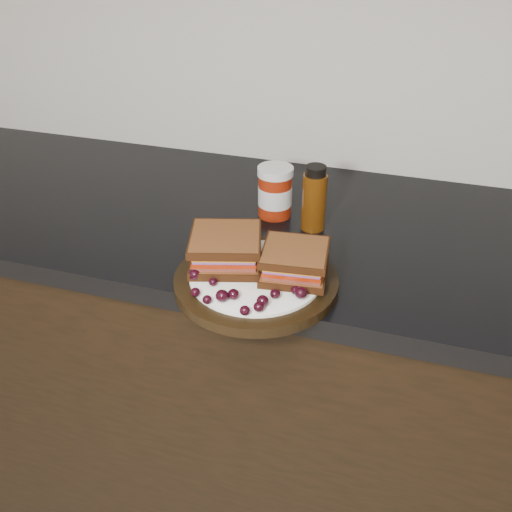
{
  "coord_description": "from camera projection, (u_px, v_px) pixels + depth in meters",
  "views": [
    {
      "loc": [
        0.33,
        0.7,
        1.46
      ],
      "look_at": [
        0.09,
        1.46,
        0.96
      ],
      "focal_mm": 40.0,
      "sensor_mm": 36.0,
      "label": 1
    }
  ],
  "objects": [
    {
      "name": "base_cabinets",
      "position": [
        250.0,
        379.0,
        1.44
      ],
      "size": [
        3.96,
        0.58,
        0.86
      ],
      "primitive_type": "cube",
      "color": "black",
      "rests_on": "ground_plane"
    },
    {
      "name": "countertop",
      "position": [
        249.0,
        224.0,
        1.2
      ],
      "size": [
        3.98,
        0.6,
        0.04
      ],
      "primitive_type": "cube",
      "color": "black",
      "rests_on": "base_cabinets"
    },
    {
      "name": "plate",
      "position": [
        256.0,
        281.0,
        0.97
      ],
      "size": [
        0.28,
        0.28,
        0.02
      ],
      "primitive_type": "cylinder",
      "color": "black",
      "rests_on": "countertop"
    },
    {
      "name": "sandwich_left",
      "position": [
        226.0,
        249.0,
        0.98
      ],
      "size": [
        0.15,
        0.15,
        0.06
      ],
      "primitive_type": null,
      "rotation": [
        0.0,
        0.0,
        0.28
      ],
      "color": "brown",
      "rests_on": "plate"
    },
    {
      "name": "sandwich_right",
      "position": [
        295.0,
        262.0,
        0.95
      ],
      "size": [
        0.12,
        0.12,
        0.05
      ],
      "primitive_type": null,
      "rotation": [
        0.0,
        0.0,
        0.12
      ],
      "color": "brown",
      "rests_on": "plate"
    },
    {
      "name": "grape_0",
      "position": [
        194.0,
        274.0,
        0.95
      ],
      "size": [
        0.02,
        0.02,
        0.02
      ],
      "primitive_type": "ellipsoid",
      "color": "black",
      "rests_on": "plate"
    },
    {
      "name": "grape_1",
      "position": [
        213.0,
        282.0,
        0.93
      ],
      "size": [
        0.01,
        0.01,
        0.01
      ],
      "primitive_type": "ellipsoid",
      "color": "black",
      "rests_on": "plate"
    },
    {
      "name": "grape_2",
      "position": [
        195.0,
        292.0,
        0.91
      ],
      "size": [
        0.02,
        0.02,
        0.01
      ],
      "primitive_type": "ellipsoid",
      "color": "black",
      "rests_on": "plate"
    },
    {
      "name": "grape_3",
      "position": [
        207.0,
        300.0,
        0.89
      ],
      "size": [
        0.02,
        0.02,
        0.01
      ],
      "primitive_type": "ellipsoid",
      "color": "black",
      "rests_on": "plate"
    },
    {
      "name": "grape_4",
      "position": [
        222.0,
        296.0,
        0.89
      ],
      "size": [
        0.02,
        0.02,
        0.02
      ],
      "primitive_type": "ellipsoid",
      "color": "black",
      "rests_on": "plate"
    },
    {
      "name": "grape_5",
      "position": [
        233.0,
        294.0,
        0.9
      ],
      "size": [
        0.02,
        0.02,
        0.02
      ],
      "primitive_type": "ellipsoid",
      "color": "black",
      "rests_on": "plate"
    },
    {
      "name": "grape_6",
      "position": [
        245.0,
        310.0,
        0.87
      ],
      "size": [
        0.02,
        0.02,
        0.02
      ],
      "primitive_type": "ellipsoid",
      "color": "black",
      "rests_on": "plate"
    },
    {
      "name": "grape_7",
      "position": [
        259.0,
        307.0,
        0.87
      ],
      "size": [
        0.02,
        0.02,
        0.02
      ],
      "primitive_type": "ellipsoid",
      "color": "black",
      "rests_on": "plate"
    },
    {
      "name": "grape_8",
      "position": [
        263.0,
        301.0,
        0.88
      ],
      "size": [
        0.02,
        0.02,
        0.02
      ],
      "primitive_type": "ellipsoid",
      "color": "black",
      "rests_on": "plate"
    },
    {
      "name": "grape_9",
      "position": [
        275.0,
        294.0,
        0.9
      ],
      "size": [
        0.02,
        0.02,
        0.02
      ],
      "primitive_type": "ellipsoid",
      "color": "black",
      "rests_on": "plate"
    },
    {
      "name": "grape_10",
      "position": [
        301.0,
        293.0,
        0.9
      ],
      "size": [
        0.02,
        0.02,
        0.02
      ],
      "primitive_type": "ellipsoid",
      "color": "black",
      "rests_on": "plate"
    },
    {
      "name": "grape_11",
      "position": [
        295.0,
        290.0,
        0.91
      ],
      "size": [
        0.02,
        0.02,
        0.01
      ],
      "primitive_type": "ellipsoid",
      "color": "black",
      "rests_on": "plate"
    },
    {
      "name": "grape_12",
      "position": [
        301.0,
        281.0,
        0.93
      ],
      "size": [
        0.02,
        0.02,
        0.02
      ],
      "primitive_type": "ellipsoid",
      "color": "black",
      "rests_on": "plate"
    },
    {
      "name": "grape_13",
      "position": [
        317.0,
        271.0,
        0.96
      ],
      "size": [
        0.02,
        0.02,
        0.02
      ],
      "primitive_type": "ellipsoid",
      "color": "black",
      "rests_on": "plate"
    },
    {
      "name": "grape_14",
      "position": [
        304.0,
        268.0,
        0.97
      ],
      "size": [
        0.02,
        0.02,
        0.01
      ],
      "primitive_type": "ellipsoid",
      "color": "black",
      "rests_on": "plate"
    },
    {
      "name": "grape_15",
      "position": [
        281.0,
        264.0,
        0.98
      ],
      "size": [
        0.02,
        0.02,
        0.02
      ],
      "primitive_type": "ellipsoid",
      "color": "black",
      "rests_on": "plate"
    },
    {
      "name": "grape_16",
      "position": [
        237.0,
        252.0,
        1.01
      ],
      "size": [
        0.02,
        0.02,
        0.02
      ],
      "primitive_type": "ellipsoid",
      "color": "black",
      "rests_on": "plate"
    },
    {
      "name": "grape_17",
      "position": [
        231.0,
        256.0,
        0.99
      ],
      "size": [
        0.02,
        0.02,
        0.02
      ],
      "primitive_type": "ellipsoid",
      "color": "black",
      "rests_on": "plate"
    },
    {
      "name": "grape_18",
      "position": [
        214.0,
        259.0,
        0.99
      ],
      "size": [
        0.02,
        0.02,
        0.02
      ],
      "primitive_type": "ellipsoid",
      "color": "black",
      "rests_on": "plate"
    },
    {
      "name": "grape_19",
      "position": [
        216.0,
        258.0,
        0.99
      ],
      "size": [
        0.02,
        0.02,
        0.02
      ],
      "primitive_type": "ellipsoid",
      "color": "black",
      "rests_on": "plate"
    },
    {
      "name": "grape_20",
      "position": [
        223.0,
        271.0,
        0.96
      ],
      "size": [
        0.02,
        0.02,
        0.01
      ],
      "primitive_type": "ellipsoid",
      "color": "black",
      "rests_on": "plate"
    },
    {
      "name": "grape_21",
      "position": [
        239.0,
        256.0,
        1.0
      ],
      "size": [
        0.02,
        0.02,
        0.02
      ],
      "primitive_type": "ellipsoid",
      "color": "black",
      "rests_on": "plate"
    },
    {
      "name": "grape_22",
      "position": [
        228.0,
        263.0,
        0.98
      ],
      "size": [
        0.02,
        0.02,
        0.02
      ],
      "primitive_type": "ellipsoid",
      "color": "black",
      "rests_on": "plate"
    },
    {
      "name": "grape_23",
      "position": [
        207.0,
        257.0,
        0.99
      ],
      "size": [
        0.02,
        0.02,
        0.02
      ],
      "primitive_type": "ellipsoid",
      "color": "black",
      "rests_on": "plate"
    },
    {
      "name": "condiment_jar",
      "position": [
        275.0,
        192.0,
        1.17
      ],
      "size": [
        0.07,
        0.07,
        0.11
      ],
      "primitive_type": "cylinder",
      "rotation": [
        0.0,
        0.0,
        0.0
      ],
      "color": "maroon",
      "rests_on": "countertop"
    },
    {
      "name": "oil_bottle",
      "position": [
        314.0,
        198.0,
        1.11
      ],
      "size": [
        0.06,
        0.06,
        0.13
      ],
      "primitive_type": "cylinder",
      "rotation": [
        0.0,
        0.0,
        0.21
      ],
      "color": "#492407",
      "rests_on": "countertop"
    }
  ]
}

